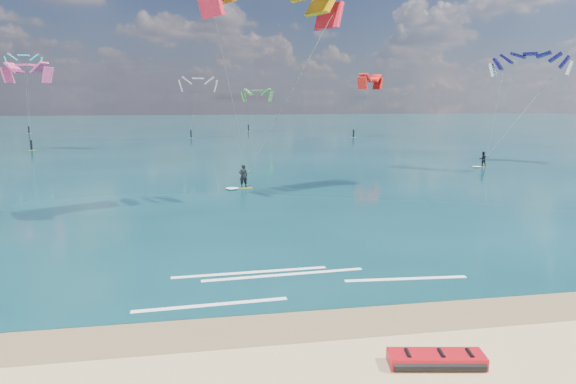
% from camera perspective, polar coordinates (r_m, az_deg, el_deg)
% --- Properties ---
extents(ground, '(320.00, 320.00, 0.00)m').
position_cam_1_polar(ground, '(52.38, -7.06, 2.62)').
color(ground, tan).
rests_on(ground, ground).
extents(wet_sand_strip, '(320.00, 2.40, 0.01)m').
position_cam_1_polar(wet_sand_strip, '(16.62, -0.32, -14.68)').
color(wet_sand_strip, brown).
rests_on(wet_sand_strip, ground).
extents(sea, '(320.00, 200.00, 0.04)m').
position_cam_1_polar(sea, '(116.08, -8.68, 6.85)').
color(sea, '#092E31').
rests_on(sea, ground).
extents(packed_kite_mid, '(2.90, 1.56, 0.40)m').
position_cam_1_polar(packed_kite_mid, '(15.04, 16.10, -18.00)').
color(packed_kite_mid, red).
rests_on(packed_kite_mid, ground).
extents(kitesurfer_main, '(9.46, 11.28, 16.02)m').
position_cam_1_polar(kitesurfer_main, '(35.74, -3.37, 12.25)').
color(kitesurfer_main, gold).
rests_on(kitesurfer_main, sea).
extents(kitesurfer_far, '(8.88, 5.86, 12.66)m').
position_cam_1_polar(kitesurfer_far, '(55.90, 23.41, 9.40)').
color(kitesurfer_far, '#A7BB1C').
rests_on(kitesurfer_far, sea).
extents(shoreline_foam, '(12.76, 3.60, 0.01)m').
position_cam_1_polar(shoreline_foam, '(20.22, -0.27, -9.86)').
color(shoreline_foam, white).
rests_on(shoreline_foam, ground).
extents(distant_kites, '(66.58, 39.33, 14.87)m').
position_cam_1_polar(distant_kites, '(91.68, -13.37, 9.33)').
color(distant_kites, '#3E8D33').
rests_on(distant_kites, ground).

